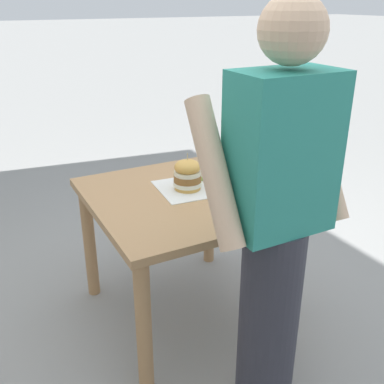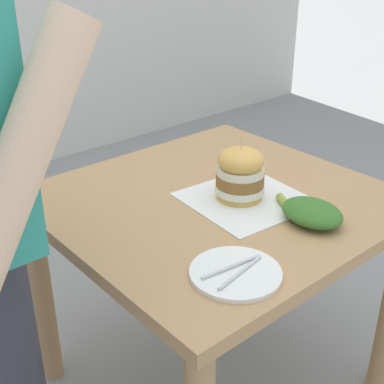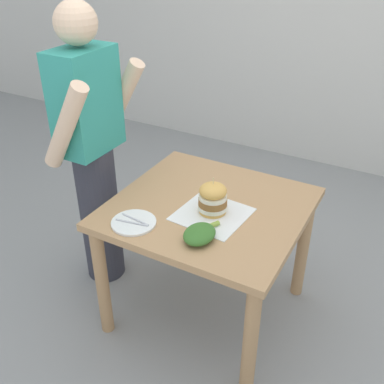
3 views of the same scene
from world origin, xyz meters
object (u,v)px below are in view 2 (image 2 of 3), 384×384
Objects in this scene: pickle_spear at (285,203)px; side_plate_with_forks at (236,273)px; patio_table at (216,232)px; side_salad at (312,213)px; sandwich at (240,173)px.

side_plate_with_forks is (-0.14, 0.35, -0.01)m from pickle_spear.
pickle_spear is at bearing -150.53° from patio_table.
patio_table is 0.25m from pickle_spear.
patio_table is 10.63× the size of pickle_spear.
pickle_spear is 0.51× the size of side_salad.
side_salad is (-0.23, -0.05, -0.05)m from sandwich.
side_salad is at bearing 175.90° from pickle_spear.
side_salad is at bearing -82.80° from side_plate_with_forks.
sandwich is at bearing 23.38° from pickle_spear.
side_plate_with_forks is at bearing 133.57° from sandwich.
side_plate_with_forks is at bearing 97.20° from side_salad.
pickle_spear is 0.42× the size of side_plate_with_forks.
sandwich is at bearing -46.43° from side_plate_with_forks.
side_salad is at bearing -168.03° from sandwich.
patio_table is 0.22m from sandwich.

